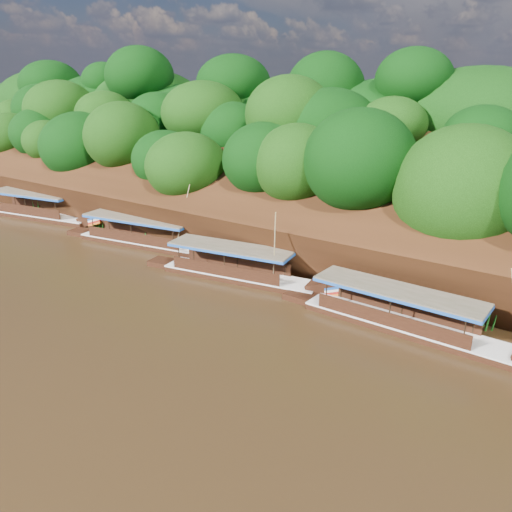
{
  "coord_description": "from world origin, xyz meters",
  "views": [
    {
      "loc": [
        18.09,
        -17.79,
        12.94
      ],
      "look_at": [
        0.35,
        7.0,
        2.12
      ],
      "focal_mm": 35.0,
      "sensor_mm": 36.0,
      "label": 1
    }
  ],
  "objects_px": {
    "boat_0": "(421,326)",
    "boat_1": "(249,274)",
    "boat_2": "(155,241)",
    "boat_3": "(46,213)"
  },
  "relations": [
    {
      "from": "boat_0",
      "to": "boat_3",
      "type": "distance_m",
      "value": 37.61
    },
    {
      "from": "boat_0",
      "to": "boat_1",
      "type": "xyz_separation_m",
      "value": [
        -11.97,
        0.75,
        0.0
      ]
    },
    {
      "from": "boat_2",
      "to": "boat_3",
      "type": "xyz_separation_m",
      "value": [
        -15.04,
        -0.07,
        0.05
      ]
    },
    {
      "from": "boat_1",
      "to": "boat_2",
      "type": "distance_m",
      "value": 10.64
    },
    {
      "from": "boat_2",
      "to": "boat_0",
      "type": "bearing_deg",
      "value": -14.88
    },
    {
      "from": "boat_1",
      "to": "boat_2",
      "type": "height_order",
      "value": "boat_2"
    },
    {
      "from": "boat_0",
      "to": "boat_2",
      "type": "xyz_separation_m",
      "value": [
        -22.51,
        2.13,
        0.01
      ]
    },
    {
      "from": "boat_2",
      "to": "boat_3",
      "type": "relative_size",
      "value": 1.04
    },
    {
      "from": "boat_0",
      "to": "boat_3",
      "type": "xyz_separation_m",
      "value": [
        -37.55,
        2.06,
        0.06
      ]
    },
    {
      "from": "boat_1",
      "to": "boat_2",
      "type": "relative_size",
      "value": 0.89
    }
  ]
}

